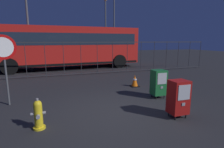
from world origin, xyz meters
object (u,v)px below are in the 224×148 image
fire_hydrant (38,115)px  street_light_far_right (106,24)px  newspaper_box_secondary (159,82)px  bus_near (67,45)px  stop_sign (4,55)px  traffic_cone (135,81)px  newspaper_box_primary (178,97)px  street_light_near_right (27,8)px  street_light_near_left (114,14)px

fire_hydrant → street_light_far_right: (5.87, 13.90, 3.33)m
newspaper_box_secondary → bus_near: 8.69m
stop_sign → traffic_cone: 5.13m
newspaper_box_primary → stop_sign: bearing=150.9°
newspaper_box_primary → newspaper_box_secondary: 1.68m
stop_sign → newspaper_box_primary: bearing=-29.1°
fire_hydrant → newspaper_box_primary: size_ratio=0.73×
stop_sign → bus_near: size_ratio=0.21×
newspaper_box_primary → bus_near: bearing=101.4°
fire_hydrant → street_light_near_right: street_light_near_right is taller
newspaper_box_secondary → street_light_far_right: street_light_far_right is taller
traffic_cone → bus_near: bearing=109.7°
fire_hydrant → newspaper_box_secondary: 4.12m
fire_hydrant → bus_near: (1.52, 9.37, 1.36)m
traffic_cone → street_light_far_right: (2.00, 11.06, 3.42)m
newspaper_box_primary → street_light_near_left: (3.85, 15.99, 4.39)m
fire_hydrant → traffic_cone: (3.87, 2.83, -0.09)m
fire_hydrant → newspaper_box_secondary: (3.96, 1.11, 0.22)m
street_light_near_left → fire_hydrant: bearing=-115.5°
traffic_cone → newspaper_box_secondary: bearing=-86.9°
newspaper_box_secondary → street_light_near_left: bearing=76.7°
traffic_cone → street_light_far_right: street_light_far_right is taller
street_light_far_right → street_light_near_right: bearing=-145.5°
street_light_near_left → street_light_near_right: street_light_near_left is taller
newspaper_box_primary → stop_sign: (-4.52, 2.52, 1.03)m
traffic_cone → newspaper_box_primary: bearing=-96.1°
newspaper_box_primary → traffic_cone: bearing=83.9°
stop_sign → traffic_cone: (4.88, 0.82, -1.34)m
traffic_cone → street_light_far_right: bearing=79.8°
traffic_cone → street_light_near_right: 8.88m
street_light_far_right → traffic_cone: bearing=-100.2°
street_light_near_left → street_light_near_right: 10.48m
fire_hydrant → stop_sign: stop_sign is taller
fire_hydrant → bus_near: bus_near is taller
fire_hydrant → street_light_far_right: 15.45m
bus_near → street_light_far_right: 6.58m
street_light_near_right → stop_sign: bearing=-90.3°
fire_hydrant → street_light_far_right: street_light_far_right is taller
stop_sign → street_light_far_right: (6.88, 11.89, 2.08)m
newspaper_box_secondary → traffic_cone: 1.76m
bus_near → street_light_far_right: street_light_far_right is taller
newspaper_box_primary → newspaper_box_secondary: size_ratio=1.00×
fire_hydrant → bus_near: bearing=80.8°
newspaper_box_primary → stop_sign: stop_sign is taller
street_light_near_right → newspaper_box_secondary: bearing=-58.5°
newspaper_box_primary → traffic_cone: newspaper_box_primary is taller
newspaper_box_secondary → street_light_near_left: size_ratio=0.12×
newspaper_box_secondary → bus_near: bearing=106.5°
stop_sign → newspaper_box_secondary: bearing=-10.3°
street_light_near_right → fire_hydrant: bearing=-83.9°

